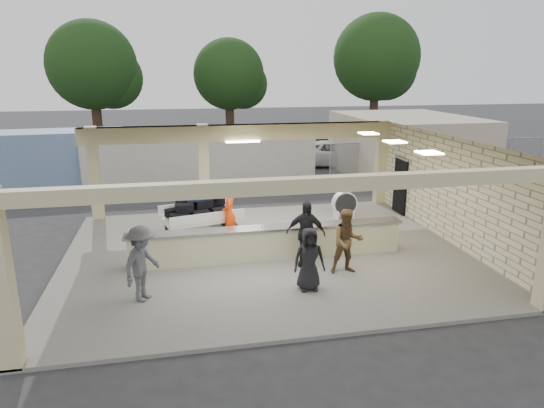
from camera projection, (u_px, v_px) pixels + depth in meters
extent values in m
plane|color=#29292B|center=(265.00, 255.00, 14.91)|extent=(120.00, 120.00, 0.00)
cube|color=slate|center=(265.00, 254.00, 14.90)|extent=(12.00, 10.00, 0.10)
cube|color=beige|center=(265.00, 142.00, 13.98)|extent=(12.00, 10.00, 0.02)
cube|color=beige|center=(448.00, 191.00, 15.60)|extent=(0.02, 10.00, 3.50)
cube|color=black|center=(400.00, 187.00, 18.77)|extent=(0.10, 0.95, 2.10)
cube|color=beige|center=(242.00, 132.00, 18.54)|extent=(12.00, 0.50, 0.60)
cube|color=beige|center=(311.00, 185.00, 9.44)|extent=(12.00, 0.30, 0.30)
cube|color=beige|center=(95.00, 174.00, 17.86)|extent=(0.40, 0.40, 3.50)
cube|color=beige|center=(204.00, 170.00, 18.63)|extent=(0.40, 0.40, 3.50)
cube|color=beige|center=(381.00, 163.00, 20.08)|extent=(0.40, 0.40, 3.50)
cube|color=beige|center=(0.00, 282.00, 8.78)|extent=(0.40, 0.40, 3.50)
cube|color=white|center=(243.00, 142.00, 18.39)|extent=(1.30, 0.12, 0.06)
cube|color=#FFEABF|center=(368.00, 133.00, 16.13)|extent=(0.55, 0.55, 0.04)
cube|color=#FFEABF|center=(395.00, 142.00, 14.24)|extent=(0.55, 0.55, 0.04)
cube|color=#FFEABF|center=(429.00, 153.00, 12.35)|extent=(0.55, 0.55, 0.04)
cube|color=beige|center=(268.00, 244.00, 14.29)|extent=(8.00, 0.50, 0.90)
cube|color=#B7B7BC|center=(268.00, 228.00, 14.16)|extent=(8.20, 0.58, 0.06)
cube|color=white|center=(201.00, 217.00, 16.35)|extent=(2.82, 2.10, 0.12)
cylinder|color=black|center=(177.00, 238.00, 15.55)|extent=(0.22, 0.42, 0.40)
cylinder|color=black|center=(168.00, 228.00, 16.52)|extent=(0.22, 0.42, 0.40)
cylinder|color=black|center=(235.00, 229.00, 16.40)|extent=(0.22, 0.42, 0.40)
cylinder|color=black|center=(224.00, 220.00, 17.37)|extent=(0.22, 0.42, 0.40)
cube|color=white|center=(194.00, 206.00, 16.95)|extent=(2.46, 0.68, 0.30)
cube|color=white|center=(208.00, 218.00, 15.64)|extent=(2.46, 0.68, 0.30)
cube|color=black|center=(180.00, 217.00, 15.70)|extent=(0.66, 0.52, 0.26)
cube|color=black|center=(201.00, 215.00, 16.00)|extent=(0.66, 0.52, 0.26)
cube|color=black|center=(221.00, 212.00, 16.29)|extent=(0.66, 0.52, 0.26)
cube|color=black|center=(175.00, 213.00, 16.22)|extent=(0.66, 0.52, 0.26)
cube|color=black|center=(195.00, 210.00, 16.52)|extent=(0.66, 0.52, 0.26)
cube|color=black|center=(215.00, 208.00, 16.82)|extent=(0.66, 0.52, 0.26)
cube|color=black|center=(184.00, 208.00, 15.80)|extent=(0.66, 0.52, 0.26)
cube|color=black|center=(203.00, 204.00, 16.27)|extent=(0.66, 0.52, 0.26)
cube|color=black|center=(215.00, 201.00, 16.66)|extent=(0.66, 0.52, 0.26)
cube|color=black|center=(186.00, 203.00, 16.32)|extent=(0.66, 0.52, 0.26)
cube|color=black|center=(194.00, 197.00, 16.07)|extent=(0.66, 0.52, 0.26)
cube|color=black|center=(211.00, 194.00, 16.41)|extent=(0.66, 0.52, 0.26)
cylinder|color=white|center=(344.00, 203.00, 18.25)|extent=(0.93, 0.32, 0.93)
cylinder|color=black|center=(344.00, 203.00, 18.25)|extent=(0.83, 0.36, 0.82)
cube|color=white|center=(336.00, 214.00, 18.30)|extent=(0.06, 0.51, 0.31)
cube|color=white|center=(352.00, 213.00, 18.42)|extent=(0.06, 0.51, 0.31)
imported|color=#FF430D|center=(229.00, 213.00, 15.83)|extent=(0.45, 0.70, 1.80)
imported|color=brown|center=(347.00, 241.00, 13.19)|extent=(0.90, 0.45, 1.81)
imported|color=black|center=(306.00, 234.00, 13.67)|extent=(1.18, 0.80, 1.90)
imported|color=#4E4F53|center=(142.00, 263.00, 11.58)|extent=(1.00, 1.26, 1.88)
imported|color=black|center=(309.00, 259.00, 12.18)|extent=(0.82, 0.38, 1.63)
imported|color=white|center=(335.00, 154.00, 28.69)|extent=(5.60, 3.72, 1.47)
imported|color=white|center=(423.00, 151.00, 29.94)|extent=(4.43, 2.88, 1.31)
imported|color=black|center=(326.00, 147.00, 31.09)|extent=(4.60, 2.72, 1.45)
cube|color=silver|center=(202.00, 160.00, 24.10)|extent=(11.12, 2.33, 2.40)
cube|color=#718BB5|center=(7.00, 162.00, 22.68)|extent=(10.67, 3.32, 2.73)
cylinder|color=gray|center=(330.00, 164.00, 24.10)|extent=(0.06, 0.06, 2.00)
cylinder|color=gray|center=(368.00, 162.00, 24.49)|extent=(0.06, 0.06, 2.00)
cylinder|color=gray|center=(405.00, 161.00, 24.87)|extent=(0.06, 0.06, 2.00)
cylinder|color=gray|center=(440.00, 160.00, 25.26)|extent=(0.06, 0.06, 2.00)
cylinder|color=gray|center=(474.00, 158.00, 25.64)|extent=(0.06, 0.06, 2.00)
cylinder|color=gray|center=(508.00, 157.00, 26.03)|extent=(0.06, 0.06, 2.00)
cylinder|color=gray|center=(540.00, 156.00, 26.41)|extent=(0.06, 0.06, 2.00)
cube|color=gray|center=(440.00, 160.00, 25.26)|extent=(12.00, 0.02, 2.00)
cylinder|color=gray|center=(442.00, 140.00, 24.99)|extent=(12.00, 0.05, 0.05)
cylinder|color=#382619|center=(97.00, 116.00, 35.44)|extent=(0.70, 0.70, 4.50)
sphere|color=black|center=(92.00, 65.00, 34.48)|extent=(6.30, 6.30, 6.30)
sphere|color=black|center=(112.00, 78.00, 35.52)|extent=(4.50, 4.50, 4.50)
cylinder|color=#382619|center=(230.00, 115.00, 39.32)|extent=(0.70, 0.70, 4.00)
sphere|color=black|center=(229.00, 74.00, 38.46)|extent=(5.60, 5.60, 5.60)
sphere|color=black|center=(243.00, 84.00, 39.47)|extent=(4.00, 4.00, 4.00)
cylinder|color=#382619|center=(374.00, 107.00, 40.54)|extent=(0.70, 0.70, 5.00)
sphere|color=black|center=(376.00, 57.00, 39.48)|extent=(7.00, 7.00, 7.00)
sphere|color=black|center=(386.00, 70.00, 40.54)|extent=(5.00, 5.00, 5.00)
cube|color=#BEB397|center=(405.00, 146.00, 25.75)|extent=(6.00, 8.00, 3.20)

